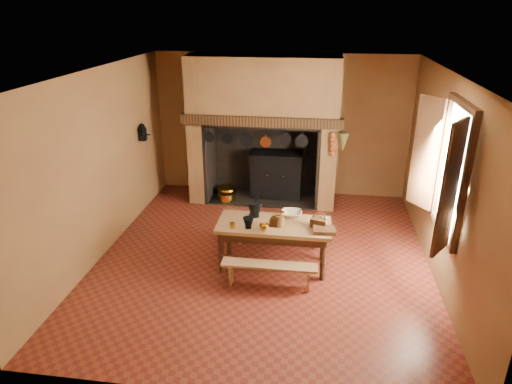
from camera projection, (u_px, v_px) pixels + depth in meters
The scene contains 28 objects.
floor at pixel (264, 257), 7.09m from camera, with size 5.50×5.50×0.00m, color #612817.
ceiling at pixel (265, 73), 6.02m from camera, with size 5.50×5.50×0.00m, color silver.
back_wall at pixel (281, 126), 9.07m from camera, with size 5.00×0.02×2.80m, color olive.
wall_left at pixel (100, 164), 6.88m from camera, with size 0.02×5.50×2.80m, color olive.
wall_right at pixel (445, 181), 6.23m from camera, with size 0.02×5.50×2.80m, color olive.
wall_front at pixel (226, 277), 4.04m from camera, with size 5.00×0.02×2.80m, color olive.
chimney_breast at pixel (264, 109), 8.55m from camera, with size 2.95×0.96×2.80m.
iron_range at pixel (277, 174), 9.15m from camera, with size 1.12×0.55×1.60m.
hearth_pans at pixel (226, 193), 9.22m from camera, with size 0.51×0.62×0.20m.
hanging_pans at pixel (258, 140), 8.27m from camera, with size 1.92×0.29×0.27m.
onion_string at pixel (332, 145), 8.09m from camera, with size 0.12×0.10×0.46m, color #A8461F, non-canonical shape.
herb_bunch at pixel (343, 142), 8.05m from camera, with size 0.20×0.20×0.35m, color brown.
window at pixel (444, 170), 5.77m from camera, with size 0.39×1.75×1.76m.
wall_coffee_mill at pixel (142, 131), 8.25m from camera, with size 0.23×0.16×0.31m.
work_table at pixel (274, 230), 6.63m from camera, with size 1.64×0.73×0.71m.
bench_front at pixel (269, 270), 6.23m from camera, with size 1.31×0.23×0.37m.
bench_back at pixel (278, 228), 7.31m from camera, with size 1.51×0.26×0.42m.
mortar_large at pixel (255, 209), 6.75m from camera, with size 0.23×0.23×0.39m.
mortar_small at pixel (248, 222), 6.42m from camera, with size 0.16×0.16×0.27m.
coffee_grinder at pixel (274, 222), 6.49m from camera, with size 0.16×0.12×0.18m.
brass_mug_a at pixel (232, 225), 6.43m from camera, with size 0.08×0.08×0.08m, color gold.
brass_mug_b at pixel (282, 214), 6.77m from camera, with size 0.07×0.07×0.08m, color gold.
mixing_bowl at pixel (292, 214), 6.80m from camera, with size 0.30×0.30×0.07m, color beige.
stoneware_crock at pixel (280, 221), 6.47m from camera, with size 0.13×0.13×0.16m, color brown.
glass_jar at pixel (324, 222), 6.47m from camera, with size 0.08×0.08×0.14m, color beige.
wicker_basket at pixel (319, 222), 6.47m from camera, with size 0.26×0.22×0.22m.
wooden_tray at pixel (324, 230), 6.32m from camera, with size 0.31×0.22×0.05m, color #3A2212.
brass_cup at pixel (264, 227), 6.35m from camera, with size 0.14×0.14×0.11m, color gold.
Camera 1 is at (0.75, -6.12, 3.64)m, focal length 32.00 mm.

